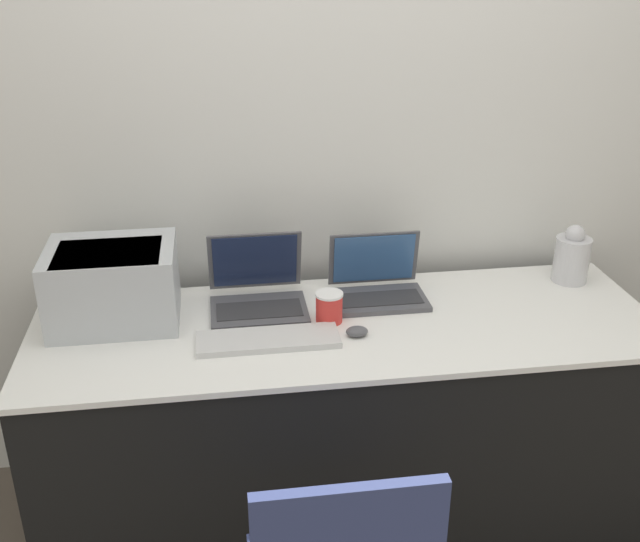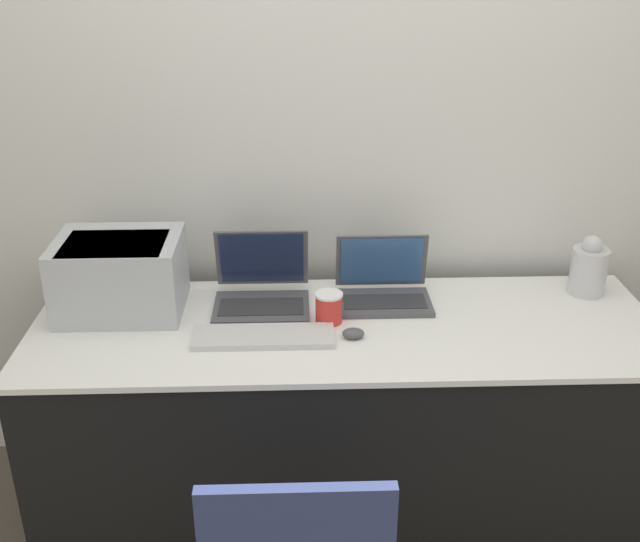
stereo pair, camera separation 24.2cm
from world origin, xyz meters
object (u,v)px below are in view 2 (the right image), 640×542
laptop_right (383,287)px  metal_pitcher (589,268)px  laptop_left (262,289)px  printer (120,273)px  mouse (353,333)px  external_keyboard (264,337)px  coffee_cup (329,308)px

laptop_right → metal_pitcher: size_ratio=1.47×
laptop_left → metal_pitcher: (1.16, 0.04, 0.04)m
metal_pitcher → printer: bearing=-177.3°
laptop_right → mouse: bearing=-115.0°
external_keyboard → laptop_right: bearing=33.1°
external_keyboard → coffee_cup: bearing=27.8°
printer → coffee_cup: size_ratio=3.96×
external_keyboard → laptop_left: bearing=93.2°
laptop_left → laptop_right: bearing=1.5°
mouse → metal_pitcher: bearing=19.2°
external_keyboard → metal_pitcher: (1.14, 0.30, 0.09)m
laptop_right → metal_pitcher: 0.74m
laptop_left → metal_pitcher: laptop_left is taller
coffee_cup → printer: bearing=170.8°
laptop_right → external_keyboard: laptop_right is taller
external_keyboard → mouse: 0.29m
printer → coffee_cup: bearing=-9.2°
printer → metal_pitcher: printer is taller
metal_pitcher → laptop_right: bearing=-177.5°
laptop_right → coffee_cup: (-0.20, -0.16, 0.00)m
coffee_cup → mouse: coffee_cup is taller
laptop_right → mouse: laptop_right is taller
laptop_left → mouse: size_ratio=4.54×
laptop_right → coffee_cup: laptop_right is taller
laptop_left → coffee_cup: (0.23, -0.14, -0.00)m
printer → coffee_cup: (0.70, -0.11, -0.09)m
printer → coffee_cup: 0.71m
laptop_left → printer: bearing=-176.1°
laptop_right → external_keyboard: 0.49m
printer → laptop_right: 0.90m
printer → laptop_left: 0.48m
laptop_left → laptop_right: 0.42m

